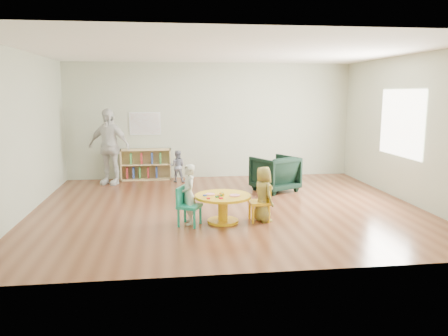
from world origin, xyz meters
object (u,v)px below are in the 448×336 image
object	(u,v)px
kid_chair_right	(262,201)
armchair	(275,173)
activity_table	(223,203)
adult_caretaker	(109,147)
toddler	(177,166)
child_left	(189,194)
child_right	(263,194)
bookshelf	(146,164)
kid_chair_left	(187,205)

from	to	relation	value
kid_chair_right	armchair	xyz separation A→B (m)	(0.75, 2.14, 0.05)
activity_table	adult_caretaker	bearing A→B (deg)	123.47
activity_table	adult_caretaker	world-z (taller)	adult_caretaker
toddler	child_left	bearing A→B (deg)	101.78
armchair	child_right	bearing A→B (deg)	44.66
activity_table	bookshelf	bearing A→B (deg)	110.50
bookshelf	child_left	xyz separation A→B (m)	(0.87, -3.79, 0.12)
child_left	adult_caretaker	size ratio (longest dim) A/B	0.56
activity_table	kid_chair_right	distance (m)	0.65
activity_table	toddler	world-z (taller)	toddler
child_left	toddler	xyz separation A→B (m)	(-0.10, 3.38, -0.11)
activity_table	kid_chair_left	world-z (taller)	kid_chair_left
armchair	child_left	xyz separation A→B (m)	(-1.95, -2.15, 0.10)
bookshelf	toddler	size ratio (longest dim) A/B	1.60
armchair	child_right	xyz separation A→B (m)	(-0.73, -2.17, 0.08)
activity_table	child_right	distance (m)	0.68
kid_chair_right	armchair	distance (m)	2.27
kid_chair_left	adult_caretaker	xyz separation A→B (m)	(-1.62, 3.42, 0.53)
toddler	activity_table	bearing A→B (deg)	111.01
child_left	adult_caretaker	bearing A→B (deg)	-163.59
toddler	child_right	bearing A→B (deg)	121.18
child_right	toddler	bearing A→B (deg)	3.43
kid_chair_left	armchair	size ratio (longest dim) A/B	0.75
kid_chair_left	bookshelf	bearing A→B (deg)	-143.16
bookshelf	child_left	world-z (taller)	child_left
kid_chair_left	child_left	xyz separation A→B (m)	(0.04, 0.08, 0.15)
activity_table	adult_caretaker	distance (m)	4.04
bookshelf	adult_caretaker	world-z (taller)	adult_caretaker
activity_table	child_left	distance (m)	0.58
bookshelf	activity_table	bearing A→B (deg)	-69.50
adult_caretaker	child_left	bearing A→B (deg)	-40.88
kid_chair_right	adult_caretaker	world-z (taller)	adult_caretaker
kid_chair_left	activity_table	bearing A→B (deg)	122.55
kid_chair_left	child_right	size ratio (longest dim) A/B	0.68
activity_table	child_right	world-z (taller)	child_right
toddler	kid_chair_left	bearing A→B (deg)	101.12
child_right	adult_caretaker	distance (m)	4.44
toddler	kid_chair_right	bearing A→B (deg)	121.20
kid_chair_left	adult_caretaker	world-z (taller)	adult_caretaker
kid_chair_right	toddler	size ratio (longest dim) A/B	0.82
bookshelf	kid_chair_right	bearing A→B (deg)	-61.34
activity_table	adult_caretaker	size ratio (longest dim) A/B	0.52
kid_chair_right	child_right	distance (m)	0.13
kid_chair_left	toddler	world-z (taller)	toddler
kid_chair_right	child_left	world-z (taller)	child_left
adult_caretaker	activity_table	bearing A→B (deg)	-33.77
armchair	toddler	bearing A→B (deg)	-57.59
activity_table	child_right	size ratio (longest dim) A/B	1.00
activity_table	toddler	distance (m)	3.44
kid_chair_left	child_right	world-z (taller)	child_right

